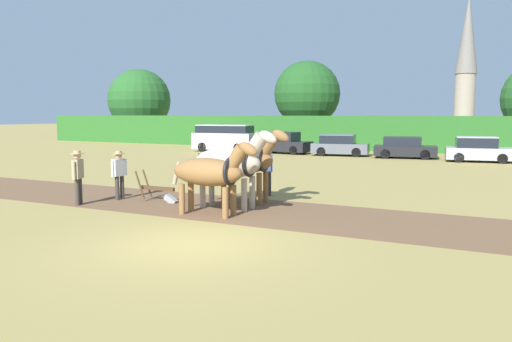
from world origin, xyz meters
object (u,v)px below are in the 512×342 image
(tree_left, at_px, (307,94))
(draft_horse_lead_left, at_px, (211,172))
(tree_far_left, at_px, (139,100))
(draft_horse_trail_left, at_px, (248,160))
(church_spire, at_px, (466,63))
(parked_car_center_right, at_px, (478,150))
(farmer_beside_team, at_px, (269,167))
(parked_car_center_left, at_px, (340,145))
(parked_van, at_px, (225,138))
(parked_car_left, at_px, (283,143))
(farmer_onlooker_left, at_px, (78,173))
(draft_horse_lead_right, at_px, (230,163))
(parked_car_center, at_px, (404,148))
(farmer_at_plow, at_px, (119,171))
(plow, at_px, (161,193))

(tree_left, xyz_separation_m, draft_horse_lead_left, (10.31, -34.07, -3.63))
(tree_far_left, xyz_separation_m, draft_horse_trail_left, (31.50, -32.03, -3.11))
(draft_horse_lead_left, bearing_deg, draft_horse_trail_left, 89.88)
(tree_far_left, height_order, church_spire, church_spire)
(tree_far_left, bearing_deg, parked_car_center_right, -19.13)
(farmer_beside_team, bearing_deg, parked_car_center_left, 66.24)
(parked_van, relative_size, parked_car_left, 1.18)
(draft_horse_lead_left, bearing_deg, farmer_onlooker_left, -174.48)
(farmer_onlooker_left, height_order, parked_car_center_right, farmer_onlooker_left)
(tree_left, height_order, draft_horse_lead_right, tree_left)
(draft_horse_trail_left, distance_m, parked_car_center_right, 19.96)
(parked_car_center_left, bearing_deg, parked_car_center, -9.08)
(tree_far_left, bearing_deg, farmer_beside_team, -43.96)
(farmer_at_plow, bearing_deg, church_spire, 90.92)
(parked_car_left, bearing_deg, plow, -71.56)
(tree_far_left, height_order, draft_horse_lead_left, tree_far_left)
(tree_left, height_order, farmer_onlooker_left, tree_left)
(farmer_at_plow, bearing_deg, draft_horse_lead_left, -4.19)
(church_spire, distance_m, farmer_at_plow, 57.73)
(plow, bearing_deg, draft_horse_trail_left, 23.56)
(church_spire, height_order, parked_car_center_right, church_spire)
(draft_horse_lead_right, height_order, farmer_at_plow, draft_horse_lead_right)
(farmer_onlooker_left, height_order, parked_car_center_left, farmer_onlooker_left)
(farmer_onlooker_left, xyz_separation_m, parked_car_center, (6.12, 22.53, -0.36))
(draft_horse_lead_right, bearing_deg, parked_car_center, 85.41)
(draft_horse_lead_right, bearing_deg, parked_car_left, 109.05)
(parked_car_center_left, relative_size, parked_car_center_right, 1.01)
(parked_van, bearing_deg, farmer_onlooker_left, -76.06)
(church_spire, bearing_deg, tree_left, -117.89)
(farmer_onlooker_left, xyz_separation_m, parked_car_left, (-2.81, 22.63, -0.28))
(tree_far_left, height_order, parked_car_left, tree_far_left)
(draft_horse_lead_left, distance_m, draft_horse_trail_left, 2.35)
(draft_horse_lead_left, distance_m, parked_car_center_right, 22.20)
(tree_left, bearing_deg, tree_far_left, 179.17)
(tree_left, relative_size, parked_car_center, 1.90)
(church_spire, relative_size, farmer_beside_team, 10.22)
(farmer_at_plow, distance_m, parked_car_center_right, 22.91)
(draft_horse_lead_left, relative_size, plow, 1.84)
(tree_left, height_order, farmer_beside_team, tree_left)
(farmer_beside_team, relative_size, parked_car_center, 0.41)
(plow, height_order, farmer_at_plow, farmer_at_plow)
(tree_far_left, xyz_separation_m, parked_van, (19.18, -12.74, -3.46))
(tree_left, bearing_deg, plow, -76.98)
(parked_car_center, xyz_separation_m, parked_car_center_right, (4.55, -0.63, 0.05))
(draft_horse_trail_left, bearing_deg, parked_car_center_left, 98.16)
(farmer_beside_team, bearing_deg, parked_car_left, 79.11)
(parked_car_center, bearing_deg, farmer_onlooker_left, -114.79)
(tree_far_left, relative_size, plow, 5.21)
(tree_far_left, xyz_separation_m, plow, (28.83, -33.24, -4.22))
(parked_car_left, bearing_deg, church_spire, 80.15)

